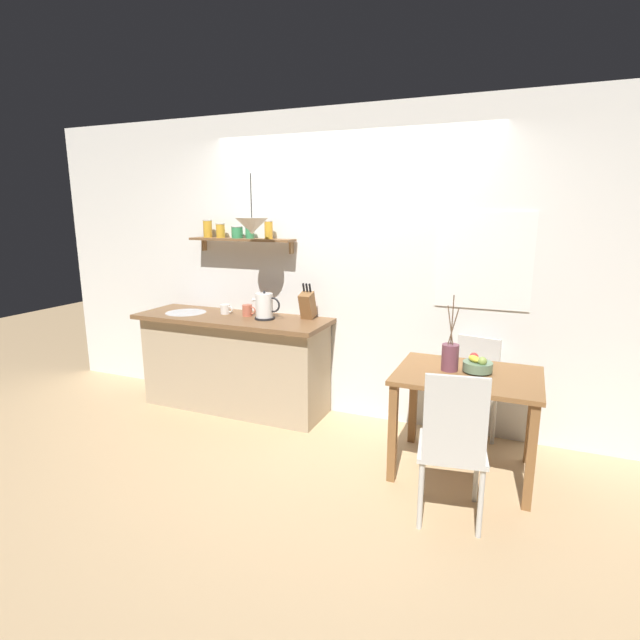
{
  "coord_description": "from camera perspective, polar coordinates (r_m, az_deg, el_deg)",
  "views": [
    {
      "loc": [
        1.46,
        -3.46,
        1.85
      ],
      "look_at": [
        -0.1,
        0.25,
        0.95
      ],
      "focal_mm": 27.67,
      "sensor_mm": 36.0,
      "label": 1
    }
  ],
  "objects": [
    {
      "name": "coffee_mug_spare",
      "position": [
        4.58,
        -8.37,
        1.13
      ],
      "size": [
        0.13,
        0.09,
        0.11
      ],
      "color": "#C6664C",
      "rests_on": "kitchen_counter"
    },
    {
      "name": "coffee_mug_by_sink",
      "position": [
        4.71,
        -10.88,
        1.23
      ],
      "size": [
        0.13,
        0.09,
        0.09
      ],
      "color": "white",
      "rests_on": "kitchen_counter"
    },
    {
      "name": "ground_plane",
      "position": [
        4.19,
        -0.07,
        -13.61
      ],
      "size": [
        14.0,
        14.0,
        0.0
      ],
      "primitive_type": "plane",
      "color": "tan"
    },
    {
      "name": "wall_shelf",
      "position": [
        4.68,
        -9.47,
        9.69
      ],
      "size": [
        1.05,
        0.2,
        0.3
      ],
      "color": "brown"
    },
    {
      "name": "back_wall",
      "position": [
        4.33,
        5.82,
        5.9
      ],
      "size": [
        6.8,
        0.11,
        2.7
      ],
      "color": "white",
      "rests_on": "ground_plane"
    },
    {
      "name": "fruit_bowl",
      "position": [
        3.62,
        17.74,
        -4.97
      ],
      "size": [
        0.2,
        0.2,
        0.13
      ],
      "color": "slate",
      "rests_on": "dining_table"
    },
    {
      "name": "dining_table",
      "position": [
        3.63,
        16.62,
        -7.72
      ],
      "size": [
        0.98,
        0.75,
        0.74
      ],
      "color": "brown",
      "rests_on": "ground_plane"
    },
    {
      "name": "electric_kettle",
      "position": [
        4.41,
        -6.41,
        1.57
      ],
      "size": [
        0.27,
        0.18,
        0.26
      ],
      "color": "black",
      "rests_on": "kitchen_counter"
    },
    {
      "name": "dining_chair_far",
      "position": [
        4.12,
        17.17,
        -7.33
      ],
      "size": [
        0.46,
        0.46,
        0.87
      ],
      "color": "silver",
      "rests_on": "ground_plane"
    },
    {
      "name": "kitchen_counter",
      "position": [
        4.72,
        -9.83,
        -4.78
      ],
      "size": [
        1.83,
        0.63,
        0.9
      ],
      "color": "tan",
      "rests_on": "ground_plane"
    },
    {
      "name": "twig_vase",
      "position": [
        3.6,
        14.8,
        -4.13
      ],
      "size": [
        0.12,
        0.12,
        0.54
      ],
      "color": "brown",
      "rests_on": "dining_table"
    },
    {
      "name": "pendant_lamp",
      "position": [
        4.25,
        -7.88,
        10.76
      ],
      "size": [
        0.28,
        0.28,
        0.49
      ],
      "color": "black"
    },
    {
      "name": "dining_chair_near",
      "position": [
        3.06,
        15.12,
        -13.48
      ],
      "size": [
        0.46,
        0.49,
        0.97
      ],
      "color": "silver",
      "rests_on": "ground_plane"
    },
    {
      "name": "knife_block",
      "position": [
        4.39,
        -1.46,
        1.77
      ],
      "size": [
        0.11,
        0.18,
        0.33
      ],
      "color": "brown",
      "rests_on": "kitchen_counter"
    }
  ]
}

